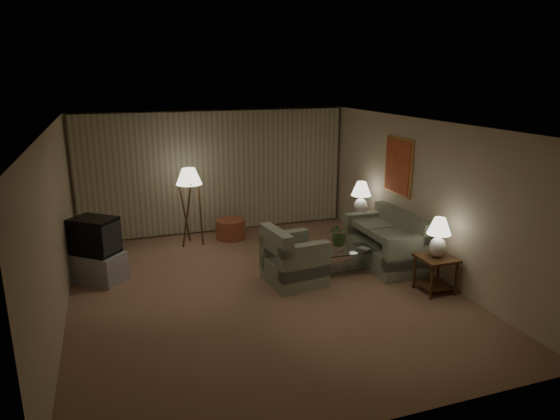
% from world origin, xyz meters
% --- Properties ---
extents(ground, '(7.00, 7.00, 0.00)m').
position_xyz_m(ground, '(0.00, 0.00, 0.00)').
color(ground, '#9E7457').
rests_on(ground, ground).
extents(room_shell, '(6.04, 7.02, 2.72)m').
position_xyz_m(room_shell, '(0.02, 1.51, 1.75)').
color(room_shell, beige).
rests_on(room_shell, ground).
extents(sofa, '(1.78, 0.94, 0.78)m').
position_xyz_m(sofa, '(2.50, 0.36, 0.39)').
color(sofa, gray).
rests_on(sofa, ground).
extents(armchair, '(1.15, 1.11, 0.78)m').
position_xyz_m(armchair, '(0.62, 0.13, 0.39)').
color(armchair, gray).
rests_on(armchair, ground).
extents(side_table_near, '(0.57, 0.57, 0.60)m').
position_xyz_m(side_table_near, '(2.65, -0.99, 0.41)').
color(side_table_near, '#391E0F').
rests_on(side_table_near, ground).
extents(side_table_far, '(0.54, 0.46, 0.60)m').
position_xyz_m(side_table_far, '(2.65, 1.61, 0.41)').
color(side_table_far, '#391E0F').
rests_on(side_table_far, ground).
extents(table_lamp_near, '(0.38, 0.38, 0.66)m').
position_xyz_m(table_lamp_near, '(2.65, -0.99, 0.99)').
color(table_lamp_near, white).
rests_on(table_lamp_near, side_table_near).
extents(table_lamp_far, '(0.41, 0.41, 0.71)m').
position_xyz_m(table_lamp_far, '(2.65, 1.61, 1.02)').
color(table_lamp_far, white).
rests_on(table_lamp_far, side_table_far).
extents(coffee_table, '(0.97, 0.53, 0.41)m').
position_xyz_m(coffee_table, '(1.67, 0.26, 0.27)').
color(coffee_table, silver).
rests_on(coffee_table, ground).
extents(tv_cabinet, '(1.44, 1.44, 0.50)m').
position_xyz_m(tv_cabinet, '(-2.55, 1.30, 0.25)').
color(tv_cabinet, '#99999B').
rests_on(tv_cabinet, ground).
extents(crt_tv, '(1.23, 1.23, 0.62)m').
position_xyz_m(crt_tv, '(-2.55, 1.30, 0.81)').
color(crt_tv, black).
rests_on(crt_tv, tv_cabinet).
extents(floor_lamp, '(0.52, 0.52, 1.61)m').
position_xyz_m(floor_lamp, '(-0.71, 2.65, 0.84)').
color(floor_lamp, '#391E0F').
rests_on(floor_lamp, ground).
extents(ottoman, '(0.80, 0.80, 0.41)m').
position_xyz_m(ottoman, '(0.14, 2.76, 0.21)').
color(ottoman, '#984733').
rests_on(ottoman, ground).
extents(vase, '(0.14, 0.14, 0.14)m').
position_xyz_m(vase, '(1.52, 0.26, 0.49)').
color(vase, white).
rests_on(vase, coffee_table).
extents(flowers, '(0.42, 0.37, 0.43)m').
position_xyz_m(flowers, '(1.52, 0.26, 0.78)').
color(flowers, '#40672E').
rests_on(flowers, vase).
extents(book, '(0.23, 0.25, 0.02)m').
position_xyz_m(book, '(1.92, 0.16, 0.42)').
color(book, olive).
rests_on(book, coffee_table).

